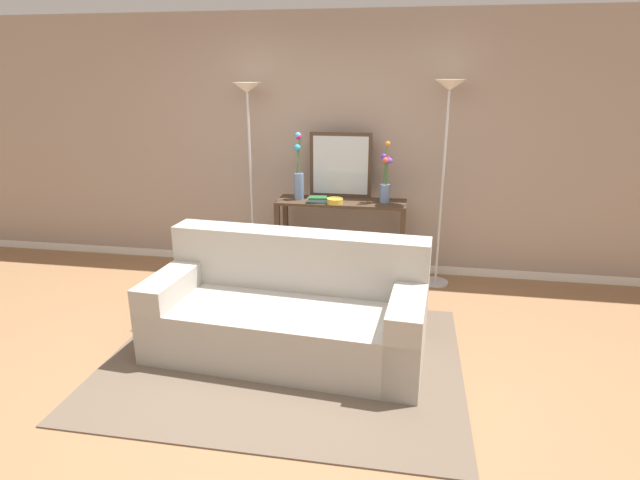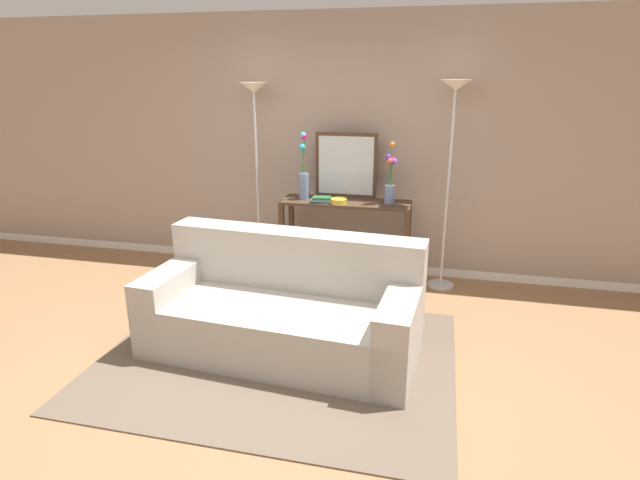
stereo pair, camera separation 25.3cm
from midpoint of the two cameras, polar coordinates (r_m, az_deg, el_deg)
The scene contains 13 objects.
ground_plane at distance 3.81m, azimuth -5.07°, elevation -14.87°, with size 16.00×16.00×0.02m, color #936B47.
back_wall at distance 5.48m, azimuth 2.18°, elevation 10.26°, with size 12.00×0.15×2.64m.
area_rug at distance 3.99m, azimuth -2.81°, elevation -12.88°, with size 2.60×2.05×0.01m.
couch at distance 3.98m, azimuth -2.17°, elevation -7.94°, with size 2.10×1.05×0.88m.
console_table at distance 5.20m, azimuth 4.21°, elevation 1.51°, with size 1.28×0.40×0.84m.
floor_lamp_left at distance 5.31m, azimuth -5.80°, elevation 12.39°, with size 0.28×0.28×1.96m.
floor_lamp_right at distance 5.02m, azimuth 15.86°, elevation 11.78°, with size 0.28×0.28×2.00m.
wall_mirror at distance 5.23m, azimuth 4.29°, elevation 8.20°, with size 0.62×0.02×0.65m.
vase_tall_flowers at distance 5.16m, azimuth -0.41°, elevation 7.11°, with size 0.10×0.13×0.66m.
vase_short_flowers at distance 5.05m, azimuth 9.20°, elevation 6.45°, with size 0.12×0.13×0.60m.
fruit_bowl at distance 5.01m, azimuth 3.52°, elevation 4.30°, with size 0.16×0.16×0.05m.
book_stack at distance 5.06m, azimuth 1.62°, elevation 4.46°, with size 0.21×0.16×0.06m.
book_row_under_console at distance 5.44m, azimuth 0.29°, elevation -3.59°, with size 0.34×0.18×0.12m.
Camera 2 is at (1.17, -3.00, 2.05)m, focal length 28.97 mm.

